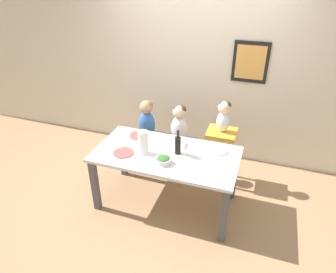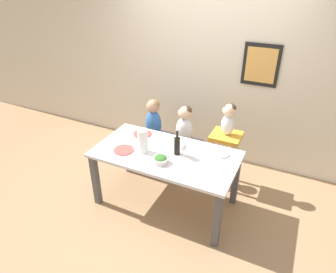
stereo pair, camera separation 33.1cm
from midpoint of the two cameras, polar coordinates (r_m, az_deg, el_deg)
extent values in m
plane|color=#9E7A56|center=(3.80, 2.13, -12.43)|extent=(14.00, 14.00, 0.00)
cube|color=beige|center=(4.26, 9.95, 12.94)|extent=(10.00, 0.06, 2.70)
cube|color=black|center=(4.06, 19.60, 12.65)|extent=(0.45, 0.02, 0.53)
cube|color=gold|center=(4.05, 19.57, 12.61)|extent=(0.37, 0.00, 0.44)
cube|color=silver|center=(3.37, 2.36, -3.48)|extent=(1.62, 0.84, 0.03)
cube|color=#4C4C51|center=(3.64, -11.08, -8.21)|extent=(0.07, 0.07, 0.69)
cube|color=#4C4C51|center=(3.16, 12.45, -15.41)|extent=(0.07, 0.07, 0.69)
cube|color=#4C4C51|center=(4.12, -5.30, -2.75)|extent=(0.07, 0.07, 0.69)
cube|color=#4C4C51|center=(3.70, 15.30, -8.03)|extent=(0.07, 0.07, 0.69)
cylinder|color=silver|center=(4.28, -3.19, -3.42)|extent=(0.04, 0.04, 0.42)
cylinder|color=silver|center=(4.17, 0.50, -4.41)|extent=(0.04, 0.04, 0.42)
cylinder|color=silver|center=(4.51, -1.35, -1.52)|extent=(0.04, 0.04, 0.42)
cylinder|color=silver|center=(4.40, 2.19, -2.41)|extent=(0.04, 0.04, 0.42)
cube|color=#2D2D33|center=(4.21, -0.48, -0.20)|extent=(0.43, 0.40, 0.05)
cylinder|color=silver|center=(4.11, 2.48, -4.93)|extent=(0.04, 0.04, 0.42)
cylinder|color=silver|center=(4.03, 6.47, -5.97)|extent=(0.04, 0.04, 0.42)
cylinder|color=silver|center=(4.35, 4.08, -2.88)|extent=(0.04, 0.04, 0.42)
cylinder|color=silver|center=(4.27, 7.86, -3.81)|extent=(0.04, 0.04, 0.42)
cube|color=#2D2D33|center=(4.06, 5.37, -1.60)|extent=(0.43, 0.40, 0.05)
cylinder|color=silver|center=(3.91, 10.60, -5.17)|extent=(0.04, 0.04, 0.69)
cylinder|color=silver|center=(3.87, 14.28, -6.05)|extent=(0.04, 0.04, 0.69)
cylinder|color=silver|center=(4.12, 11.61, -3.30)|extent=(0.04, 0.04, 0.69)
cylinder|color=silver|center=(4.08, 15.10, -4.11)|extent=(0.04, 0.04, 0.69)
cube|color=gold|center=(3.80, 13.52, -0.01)|extent=(0.37, 0.34, 0.05)
ellipsoid|color=#3366B2|center=(4.11, -0.49, 2.43)|extent=(0.23, 0.18, 0.38)
sphere|color=tan|center=(4.00, -0.50, 5.73)|extent=(0.18, 0.18, 0.18)
ellipsoid|color=olive|center=(3.99, -0.44, 6.13)|extent=(0.17, 0.17, 0.12)
ellipsoid|color=silver|center=(3.95, 5.52, 1.10)|extent=(0.23, 0.18, 0.38)
sphere|color=#D6AD89|center=(3.83, 5.71, 4.49)|extent=(0.18, 0.18, 0.18)
ellipsoid|color=#473323|center=(3.83, 5.78, 4.91)|extent=(0.17, 0.17, 0.12)
ellipsoid|color=silver|center=(3.73, 13.80, 2.12)|extent=(0.16, 0.13, 0.27)
sphere|color=beige|center=(3.64, 14.16, 4.83)|extent=(0.16, 0.16, 0.16)
ellipsoid|color=#473323|center=(3.64, 14.24, 5.23)|extent=(0.16, 0.15, 0.11)
cylinder|color=black|center=(3.30, 4.61, -1.91)|extent=(0.07, 0.07, 0.20)
cylinder|color=black|center=(3.22, 4.72, 0.26)|extent=(0.03, 0.03, 0.08)
cylinder|color=black|center=(3.21, 4.74, 0.76)|extent=(0.03, 0.03, 0.02)
cylinder|color=white|center=(3.31, -1.94, -0.96)|extent=(0.11, 0.11, 0.28)
cylinder|color=white|center=(3.30, 5.88, -4.03)|extent=(0.06, 0.06, 0.00)
cylinder|color=white|center=(3.27, 5.91, -3.46)|extent=(0.01, 0.01, 0.07)
ellipsoid|color=white|center=(3.23, 5.99, -2.14)|extent=(0.07, 0.07, 0.10)
cylinder|color=silver|center=(3.18, 1.57, -4.65)|extent=(0.16, 0.16, 0.06)
ellipsoid|color=#336628|center=(3.16, 1.57, -4.19)|extent=(0.14, 0.14, 0.04)
cylinder|color=#D14C47|center=(3.41, -5.68, -2.64)|extent=(0.23, 0.23, 0.01)
cylinder|color=#D14C47|center=(3.73, -2.37, 0.46)|extent=(0.23, 0.23, 0.01)
cylinder|color=silver|center=(3.42, 12.46, -3.16)|extent=(0.23, 0.23, 0.01)
camera|label=1|loc=(0.17, -87.14, 1.63)|focal=32.00mm
camera|label=2|loc=(0.17, 92.86, -1.63)|focal=32.00mm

